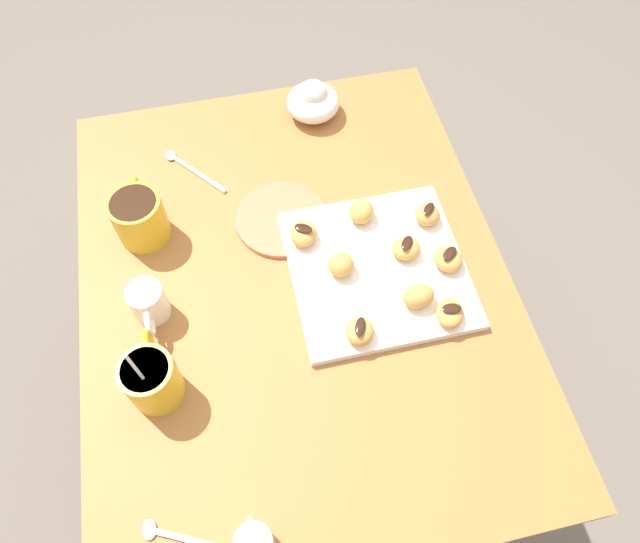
{
  "coord_description": "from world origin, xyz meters",
  "views": [
    {
      "loc": [
        -0.51,
        0.07,
        1.63
      ],
      "look_at": [
        -0.01,
        -0.04,
        0.76
      ],
      "focal_mm": 32.66,
      "sensor_mm": 36.0,
      "label": 1
    }
  ],
  "objects_px": {
    "beignet_6": "(360,331)",
    "beignet_4": "(341,265)",
    "cream_pitcher_white": "(148,302)",
    "coffee_mug_mustard_left": "(151,378)",
    "beignet_1": "(450,313)",
    "beignet_8": "(448,259)",
    "dining_table": "(298,316)",
    "saucer_coral_left": "(281,219)",
    "beignet_0": "(361,211)",
    "beignet_5": "(406,248)",
    "beignet_2": "(304,234)",
    "ice_cream_bowl": "(313,101)",
    "coffee_mug_mustard_right": "(139,216)",
    "pastry_plate_square": "(377,269)",
    "beignet_7": "(427,215)",
    "beignet_3": "(419,296)"
  },
  "relations": [
    {
      "from": "beignet_5",
      "to": "beignet_6",
      "type": "height_order",
      "value": "same"
    },
    {
      "from": "cream_pitcher_white",
      "to": "beignet_7",
      "type": "bearing_deg",
      "value": -81.64
    },
    {
      "from": "saucer_coral_left",
      "to": "beignet_0",
      "type": "xyz_separation_m",
      "value": [
        -0.04,
        -0.14,
        0.03
      ]
    },
    {
      "from": "beignet_2",
      "to": "beignet_5",
      "type": "distance_m",
      "value": 0.18
    },
    {
      "from": "beignet_1",
      "to": "beignet_0",
      "type": "bearing_deg",
      "value": 21.69
    },
    {
      "from": "dining_table",
      "to": "beignet_3",
      "type": "distance_m",
      "value": 0.28
    },
    {
      "from": "coffee_mug_mustard_right",
      "to": "coffee_mug_mustard_left",
      "type": "bearing_deg",
      "value": 180.0
    },
    {
      "from": "coffee_mug_mustard_right",
      "to": "beignet_5",
      "type": "height_order",
      "value": "coffee_mug_mustard_right"
    },
    {
      "from": "saucer_coral_left",
      "to": "beignet_8",
      "type": "bearing_deg",
      "value": -122.12
    },
    {
      "from": "dining_table",
      "to": "cream_pitcher_white",
      "type": "height_order",
      "value": "cream_pitcher_white"
    },
    {
      "from": "dining_table",
      "to": "beignet_7",
      "type": "relative_size",
      "value": 20.66
    },
    {
      "from": "coffee_mug_mustard_left",
      "to": "beignet_1",
      "type": "xyz_separation_m",
      "value": [
        0.02,
        -0.49,
        -0.02
      ]
    },
    {
      "from": "beignet_3",
      "to": "ice_cream_bowl",
      "type": "bearing_deg",
      "value": 8.74
    },
    {
      "from": "saucer_coral_left",
      "to": "beignet_5",
      "type": "relative_size",
      "value": 3.4
    },
    {
      "from": "beignet_1",
      "to": "beignet_4",
      "type": "height_order",
      "value": "beignet_4"
    },
    {
      "from": "beignet_7",
      "to": "beignet_4",
      "type": "bearing_deg",
      "value": 111.68
    },
    {
      "from": "beignet_0",
      "to": "beignet_5",
      "type": "bearing_deg",
      "value": -148.32
    },
    {
      "from": "cream_pitcher_white",
      "to": "beignet_6",
      "type": "xyz_separation_m",
      "value": [
        -0.12,
        -0.33,
        -0.01
      ]
    },
    {
      "from": "beignet_2",
      "to": "beignet_6",
      "type": "height_order",
      "value": "same"
    },
    {
      "from": "coffee_mug_mustard_right",
      "to": "beignet_7",
      "type": "bearing_deg",
      "value": -100.7
    },
    {
      "from": "ice_cream_bowl",
      "to": "beignet_6",
      "type": "relative_size",
      "value": 2.21
    },
    {
      "from": "beignet_8",
      "to": "dining_table",
      "type": "bearing_deg",
      "value": 82.06
    },
    {
      "from": "beignet_1",
      "to": "beignet_5",
      "type": "bearing_deg",
      "value": 14.09
    },
    {
      "from": "ice_cream_bowl",
      "to": "beignet_4",
      "type": "relative_size",
      "value": 2.37
    },
    {
      "from": "coffee_mug_mustard_right",
      "to": "cream_pitcher_white",
      "type": "xyz_separation_m",
      "value": [
        -0.17,
        -0.0,
        -0.01
      ]
    },
    {
      "from": "cream_pitcher_white",
      "to": "beignet_1",
      "type": "bearing_deg",
      "value": -104.33
    },
    {
      "from": "beignet_6",
      "to": "beignet_4",
      "type": "bearing_deg",
      "value": 0.07
    },
    {
      "from": "saucer_coral_left",
      "to": "beignet_2",
      "type": "height_order",
      "value": "beignet_2"
    },
    {
      "from": "coffee_mug_mustard_right",
      "to": "beignet_5",
      "type": "relative_size",
      "value": 2.63
    },
    {
      "from": "saucer_coral_left",
      "to": "beignet_7",
      "type": "bearing_deg",
      "value": -104.75
    },
    {
      "from": "pastry_plate_square",
      "to": "beignet_5",
      "type": "bearing_deg",
      "value": -72.62
    },
    {
      "from": "cream_pitcher_white",
      "to": "beignet_6",
      "type": "distance_m",
      "value": 0.35
    },
    {
      "from": "coffee_mug_mustard_right",
      "to": "cream_pitcher_white",
      "type": "distance_m",
      "value": 0.17
    },
    {
      "from": "beignet_5",
      "to": "ice_cream_bowl",
      "type": "bearing_deg",
      "value": 12.03
    },
    {
      "from": "beignet_1",
      "to": "beignet_5",
      "type": "height_order",
      "value": "beignet_5"
    },
    {
      "from": "saucer_coral_left",
      "to": "beignet_0",
      "type": "relative_size",
      "value": 3.35
    },
    {
      "from": "dining_table",
      "to": "beignet_1",
      "type": "relative_size",
      "value": 17.32
    },
    {
      "from": "ice_cream_bowl",
      "to": "cream_pitcher_white",
      "type": "bearing_deg",
      "value": 137.83
    },
    {
      "from": "coffee_mug_mustard_left",
      "to": "beignet_2",
      "type": "height_order",
      "value": "coffee_mug_mustard_left"
    },
    {
      "from": "beignet_3",
      "to": "beignet_6",
      "type": "bearing_deg",
      "value": 109.62
    },
    {
      "from": "beignet_2",
      "to": "beignet_5",
      "type": "bearing_deg",
      "value": -112.05
    },
    {
      "from": "dining_table",
      "to": "beignet_0",
      "type": "bearing_deg",
      "value": -56.92
    },
    {
      "from": "pastry_plate_square",
      "to": "beignet_2",
      "type": "bearing_deg",
      "value": 53.2
    },
    {
      "from": "coffee_mug_mustard_right",
      "to": "cream_pitcher_white",
      "type": "height_order",
      "value": "coffee_mug_mustard_right"
    },
    {
      "from": "beignet_4",
      "to": "beignet_8",
      "type": "height_order",
      "value": "beignet_4"
    },
    {
      "from": "beignet_0",
      "to": "beignet_8",
      "type": "relative_size",
      "value": 0.94
    },
    {
      "from": "beignet_1",
      "to": "beignet_2",
      "type": "distance_m",
      "value": 0.29
    },
    {
      "from": "beignet_2",
      "to": "beignet_5",
      "type": "height_order",
      "value": "same"
    },
    {
      "from": "pastry_plate_square",
      "to": "cream_pitcher_white",
      "type": "relative_size",
      "value": 2.9
    },
    {
      "from": "coffee_mug_mustard_left",
      "to": "beignet_0",
      "type": "xyz_separation_m",
      "value": [
        0.25,
        -0.39,
        -0.02
      ]
    }
  ]
}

